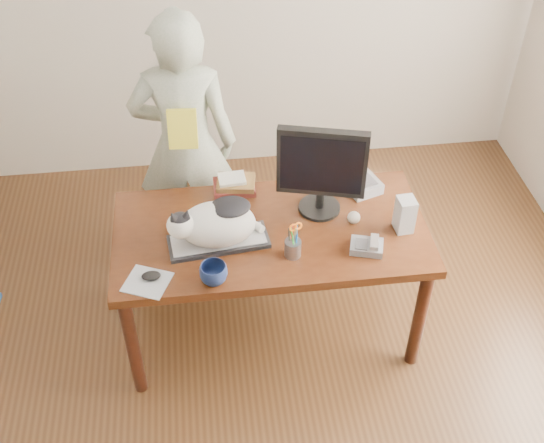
% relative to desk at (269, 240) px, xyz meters
% --- Properties ---
extents(room, '(4.50, 4.50, 4.50)m').
position_rel_desk_xyz_m(room, '(0.00, -0.68, 0.75)').
color(room, black).
rests_on(room, ground).
extents(desk, '(1.60, 0.80, 0.75)m').
position_rel_desk_xyz_m(desk, '(0.00, 0.00, 0.00)').
color(desk, black).
rests_on(desk, ground).
extents(keyboard, '(0.51, 0.24, 0.03)m').
position_rel_desk_xyz_m(keyboard, '(-0.27, -0.15, 0.16)').
color(keyboard, black).
rests_on(keyboard, desk).
extents(cat, '(0.49, 0.29, 0.28)m').
position_rel_desk_xyz_m(cat, '(-0.29, -0.15, 0.29)').
color(cat, white).
rests_on(cat, keyboard).
extents(monitor, '(0.45, 0.27, 0.51)m').
position_rel_desk_xyz_m(monitor, '(0.27, 0.04, 0.43)').
color(monitor, black).
rests_on(monitor, desk).
extents(pen_cup, '(0.10, 0.10, 0.21)m').
position_rel_desk_xyz_m(pen_cup, '(0.08, -0.27, 0.20)').
color(pen_cup, gray).
rests_on(pen_cup, desk).
extents(mousepad, '(0.26, 0.25, 0.00)m').
position_rel_desk_xyz_m(mousepad, '(-0.62, -0.37, 0.15)').
color(mousepad, '#B0B6BC').
rests_on(mousepad, desk).
extents(mouse, '(0.11, 0.09, 0.04)m').
position_rel_desk_xyz_m(mouse, '(-0.60, -0.35, 0.17)').
color(mouse, black).
rests_on(mouse, mousepad).
extents(coffee_mug, '(0.18, 0.18, 0.10)m').
position_rel_desk_xyz_m(coffee_mug, '(-0.31, -0.41, 0.20)').
color(coffee_mug, '#0E1838').
rests_on(coffee_mug, desk).
extents(phone, '(0.18, 0.15, 0.07)m').
position_rel_desk_xyz_m(phone, '(0.45, -0.28, 0.17)').
color(phone, slate).
rests_on(phone, desk).
extents(speaker, '(0.09, 0.10, 0.19)m').
position_rel_desk_xyz_m(speaker, '(0.67, -0.15, 0.24)').
color(speaker, '#A8A8AB').
rests_on(speaker, desk).
extents(baseball, '(0.07, 0.07, 0.07)m').
position_rel_desk_xyz_m(baseball, '(0.43, -0.07, 0.18)').
color(baseball, beige).
rests_on(baseball, desk).
extents(book_stack, '(0.23, 0.18, 0.08)m').
position_rel_desk_xyz_m(book_stack, '(-0.16, 0.27, 0.18)').
color(book_stack, '#481613').
rests_on(book_stack, desk).
extents(calculator, '(0.23, 0.26, 0.07)m').
position_rel_desk_xyz_m(calculator, '(0.53, 0.21, 0.18)').
color(calculator, slate).
rests_on(calculator, desk).
extents(person, '(0.63, 0.44, 1.65)m').
position_rel_desk_xyz_m(person, '(-0.41, 0.61, 0.22)').
color(person, beige).
rests_on(person, ground).
extents(held_book, '(0.16, 0.10, 0.22)m').
position_rel_desk_xyz_m(held_book, '(-0.41, 0.44, 0.45)').
color(held_book, yellow).
rests_on(held_book, person).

